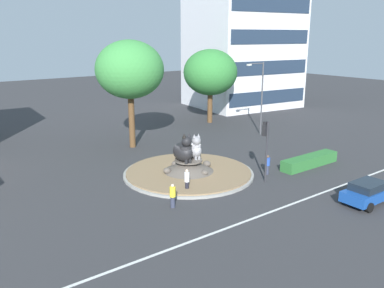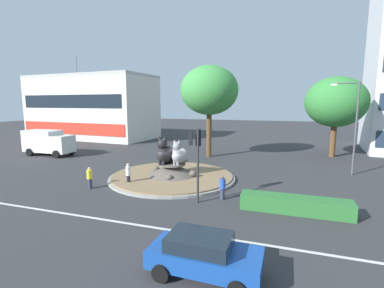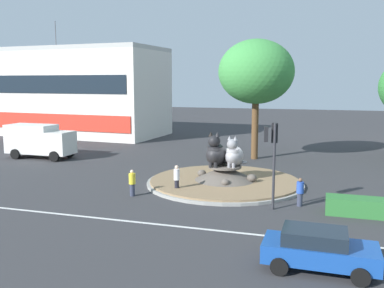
{
  "view_description": "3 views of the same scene",
  "coord_description": "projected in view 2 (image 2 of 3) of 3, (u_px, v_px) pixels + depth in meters",
  "views": [
    {
      "loc": [
        -18.01,
        -24.44,
        10.7
      ],
      "look_at": [
        0.54,
        0.26,
        2.35
      ],
      "focal_mm": 37.76,
      "sensor_mm": 36.0,
      "label": 1
    },
    {
      "loc": [
        8.64,
        -20.54,
        6.17
      ],
      "look_at": [
        1.39,
        0.96,
        2.79
      ],
      "focal_mm": 25.85,
      "sensor_mm": 36.0,
      "label": 2
    },
    {
      "loc": [
        6.02,
        -26.89,
        6.74
      ],
      "look_at": [
        -2.34,
        0.22,
        2.56
      ],
      "focal_mm": 39.72,
      "sensor_mm": 36.0,
      "label": 3
    }
  ],
  "objects": [
    {
      "name": "sedan_on_far_lane",
      "position": [
        204.0,
        254.0,
        9.93
      ],
      "size": [
        4.06,
        2.05,
        1.5
      ],
      "rotation": [
        0.0,
        0.0,
        -0.01
      ],
      "color": "#19479E",
      "rests_on": "ground"
    },
    {
      "name": "delivery_box_truck",
      "position": [
        48.0,
        142.0,
        32.68
      ],
      "size": [
        6.04,
        2.58,
        2.96
      ],
      "rotation": [
        0.0,
        0.0,
        -0.01
      ],
      "color": "silver",
      "rests_on": "ground"
    },
    {
      "name": "streetlight_arm",
      "position": [
        353.0,
        122.0,
        23.36
      ],
      "size": [
        2.22,
        0.42,
        7.91
      ],
      "rotation": [
        0.0,
        0.0,
        3.03
      ],
      "color": "#4C4C51",
      "rests_on": "ground"
    },
    {
      "name": "pedestrian_blue_shirt",
      "position": [
        222.0,
        187.0,
        17.7
      ],
      "size": [
        0.39,
        0.39,
        1.57
      ],
      "rotation": [
        0.0,
        0.0,
        2.24
      ],
      "color": "#33384C",
      "rests_on": "ground"
    },
    {
      "name": "traffic_light_mast",
      "position": [
        197.0,
        149.0,
        16.86
      ],
      "size": [
        0.71,
        0.62,
        4.61
      ],
      "rotation": [
        0.0,
        0.0,
        1.76
      ],
      "color": "#2D2D33",
      "rests_on": "ground"
    },
    {
      "name": "clipped_hedge_strip",
      "position": [
        295.0,
        205.0,
        15.67
      ],
      "size": [
        6.04,
        1.2,
        0.9
      ],
      "primitive_type": "cube",
      "color": "#2D7033",
      "rests_on": "ground"
    },
    {
      "name": "pedestrian_white_shirt",
      "position": [
        128.0,
        174.0,
        20.7
      ],
      "size": [
        0.36,
        0.36,
        1.7
      ],
      "rotation": [
        0.0,
        0.0,
        3.11
      ],
      "color": "black",
      "rests_on": "ground"
    },
    {
      "name": "cat_statue_black",
      "position": [
        165.0,
        153.0,
        22.63
      ],
      "size": [
        1.52,
        2.33,
        2.32
      ],
      "rotation": [
        0.0,
        0.0,
        -1.6
      ],
      "color": "black",
      "rests_on": "roundabout_island"
    },
    {
      "name": "shophouse_block",
      "position": [
        92.0,
        107.0,
        49.15
      ],
      "size": [
        22.6,
        11.7,
        14.2
      ],
      "rotation": [
        0.0,
        0.0,
        -0.07
      ],
      "color": "silver",
      "rests_on": "ground"
    },
    {
      "name": "roundabout_island",
      "position": [
        172.0,
        174.0,
        22.84
      ],
      "size": [
        10.31,
        10.31,
        1.24
      ],
      "color": "gray",
      "rests_on": "ground"
    },
    {
      "name": "ground_plane",
      "position": [
        172.0,
        178.0,
        22.89
      ],
      "size": [
        160.0,
        160.0,
        0.0
      ],
      "primitive_type": "plane",
      "color": "#333335"
    },
    {
      "name": "broadleaf_tree_behind_island",
      "position": [
        209.0,
        91.0,
        30.92
      ],
      "size": [
        6.48,
        6.48,
        10.33
      ],
      "color": "brown",
      "rests_on": "ground"
    },
    {
      "name": "cat_statue_grey",
      "position": [
        179.0,
        155.0,
        22.49
      ],
      "size": [
        1.42,
        2.05,
        2.05
      ],
      "rotation": [
        0.0,
        0.0,
        -1.67
      ],
      "color": "gray",
      "rests_on": "roundabout_island"
    },
    {
      "name": "lane_centreline",
      "position": [
        109.0,
        220.0,
        14.65
      ],
      "size": [
        112.0,
        0.2,
        0.01
      ],
      "primitive_type": "cube",
      "color": "silver",
      "rests_on": "ground"
    },
    {
      "name": "second_tree_near_tower",
      "position": [
        336.0,
        102.0,
        31.01
      ],
      "size": [
        6.62,
        6.62,
        9.1
      ],
      "color": "brown",
      "rests_on": "ground"
    },
    {
      "name": "pedestrian_yellow_shirt",
      "position": [
        90.0,
        177.0,
        19.99
      ],
      "size": [
        0.4,
        0.4,
        1.59
      ],
      "rotation": [
        0.0,
        0.0,
        5.21
      ],
      "color": "#33384C",
      "rests_on": "ground"
    }
  ]
}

